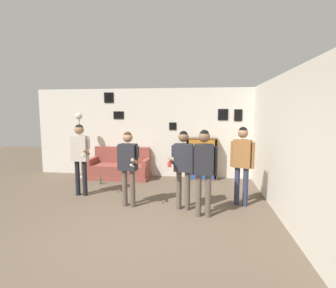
{
  "coord_description": "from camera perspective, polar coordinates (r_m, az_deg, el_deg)",
  "views": [
    {
      "loc": [
        1.32,
        -3.82,
        1.99
      ],
      "look_at": [
        0.53,
        2.04,
        1.26
      ],
      "focal_mm": 28.0,
      "sensor_mm": 36.0,
      "label": 1
    }
  ],
  "objects": [
    {
      "name": "floor_lamp",
      "position": [
        8.26,
        -18.68,
        2.49
      ],
      "size": [
        0.28,
        0.28,
        1.97
      ],
      "color": "#ADA89E",
      "rests_on": "ground_plane"
    },
    {
      "name": "bookshelf",
      "position": [
        7.83,
        7.31,
        -3.2
      ],
      "size": [
        0.92,
        0.3,
        1.23
      ],
      "color": "brown",
      "rests_on": "ground_plane"
    },
    {
      "name": "person_player_foreground_left",
      "position": [
        6.51,
        -18.6,
        -1.65
      ],
      "size": [
        0.5,
        0.46,
        1.7
      ],
      "color": "black",
      "rests_on": "ground_plane"
    },
    {
      "name": "person_spectator_near_bookshelf",
      "position": [
        4.95,
        7.8,
        -4.36
      ],
      "size": [
        0.5,
        0.21,
        1.66
      ],
      "color": "brown",
      "rests_on": "ground_plane"
    },
    {
      "name": "couch",
      "position": [
        8.1,
        -10.42,
        -5.19
      ],
      "size": [
        1.8,
        0.8,
        0.91
      ],
      "color": "brown",
      "rests_on": "ground_plane"
    },
    {
      "name": "wall_back",
      "position": [
        8.06,
        -1.7,
        2.48
      ],
      "size": [
        7.92,
        0.08,
        2.7
      ],
      "color": "silver",
      "rests_on": "ground_plane"
    },
    {
      "name": "bottle_on_floor",
      "position": [
        7.57,
        -14.51,
        -7.7
      ],
      "size": [
        0.06,
        0.06,
        0.25
      ],
      "color": "#3D6638",
      "rests_on": "ground_plane"
    },
    {
      "name": "person_spectator_far_right",
      "position": [
        5.72,
        15.84,
        -2.88
      ],
      "size": [
        0.47,
        0.32,
        1.68
      ],
      "color": "#2D334C",
      "rests_on": "ground_plane"
    },
    {
      "name": "person_watcher_holding_cup",
      "position": [
        5.29,
        3.34,
        -3.94
      ],
      "size": [
        0.54,
        0.39,
        1.62
      ],
      "color": "brown",
      "rests_on": "ground_plane"
    },
    {
      "name": "ground_plane",
      "position": [
        4.51,
        -10.8,
        -19.33
      ],
      "size": [
        20.0,
        20.0,
        0.0
      ],
      "primitive_type": "plane",
      "color": "brown"
    },
    {
      "name": "wall_right",
      "position": [
        6.07,
        21.69,
        0.46
      ],
      "size": [
        0.06,
        6.48,
        2.7
      ],
      "color": "silver",
      "rests_on": "ground_plane"
    },
    {
      "name": "person_player_foreground_center",
      "position": [
        5.52,
        -8.68,
        -3.77
      ],
      "size": [
        0.49,
        0.49,
        1.59
      ],
      "color": "brown",
      "rests_on": "ground_plane"
    }
  ]
}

